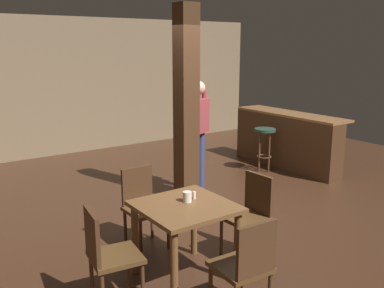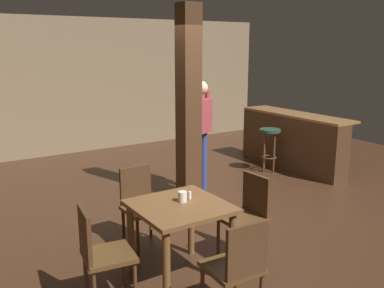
# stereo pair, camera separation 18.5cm
# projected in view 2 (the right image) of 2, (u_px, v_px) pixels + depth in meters

# --- Properties ---
(ground_plane) EXTENTS (10.80, 10.80, 0.00)m
(ground_plane) POSITION_uv_depth(u_px,v_px,m) (232.00, 211.00, 5.87)
(ground_plane) COLOR #382114
(wall_back) EXTENTS (8.00, 0.10, 2.80)m
(wall_back) POSITION_uv_depth(u_px,v_px,m) (104.00, 85.00, 9.23)
(wall_back) COLOR #756047
(wall_back) RESTS_ON ground_plane
(pillar) EXTENTS (0.28, 0.28, 2.80)m
(pillar) POSITION_uv_depth(u_px,v_px,m) (189.00, 105.00, 6.13)
(pillar) COLOR #422816
(pillar) RESTS_ON ground_plane
(dining_table) EXTENTS (0.85, 0.85, 0.76)m
(dining_table) POSITION_uv_depth(u_px,v_px,m) (180.00, 219.00, 4.08)
(dining_table) COLOR brown
(dining_table) RESTS_ON ground_plane
(chair_east) EXTENTS (0.44, 0.44, 0.89)m
(chair_east) POSITION_uv_depth(u_px,v_px,m) (248.00, 212.00, 4.52)
(chair_east) COLOR #4C3319
(chair_east) RESTS_ON ground_plane
(chair_north) EXTENTS (0.43, 0.43, 0.89)m
(chair_north) POSITION_uv_depth(u_px,v_px,m) (141.00, 202.00, 4.80)
(chair_north) COLOR #4C3319
(chair_north) RESTS_ON ground_plane
(chair_west) EXTENTS (0.47, 0.47, 0.89)m
(chair_west) POSITION_uv_depth(u_px,v_px,m) (100.00, 251.00, 3.66)
(chair_west) COLOR #4C3319
(chair_west) RESTS_ON ground_plane
(chair_south) EXTENTS (0.44, 0.44, 0.89)m
(chair_south) POSITION_uv_depth(u_px,v_px,m) (237.00, 265.00, 3.43)
(chair_south) COLOR #4C3319
(chair_south) RESTS_ON ground_plane
(napkin_cup) EXTENTS (0.09, 0.09, 0.10)m
(napkin_cup) POSITION_uv_depth(u_px,v_px,m) (182.00, 197.00, 4.11)
(napkin_cup) COLOR silver
(napkin_cup) RESTS_ON dining_table
(salt_shaker) EXTENTS (0.03, 0.03, 0.08)m
(salt_shaker) POSITION_uv_depth(u_px,v_px,m) (190.00, 195.00, 4.18)
(salt_shaker) COLOR silver
(salt_shaker) RESTS_ON dining_table
(standing_person) EXTENTS (0.46, 0.33, 1.72)m
(standing_person) POSITION_uv_depth(u_px,v_px,m) (201.00, 129.00, 6.42)
(standing_person) COLOR maroon
(standing_person) RESTS_ON ground_plane
(bar_counter) EXTENTS (0.56, 2.30, 1.01)m
(bar_counter) POSITION_uv_depth(u_px,v_px,m) (291.00, 141.00, 7.87)
(bar_counter) COLOR brown
(bar_counter) RESTS_ON ground_plane
(bar_stool_near) EXTENTS (0.38, 0.38, 0.78)m
(bar_stool_near) POSITION_uv_depth(u_px,v_px,m) (270.00, 139.00, 7.62)
(bar_stool_near) COLOR #1E3828
(bar_stool_near) RESTS_ON ground_plane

